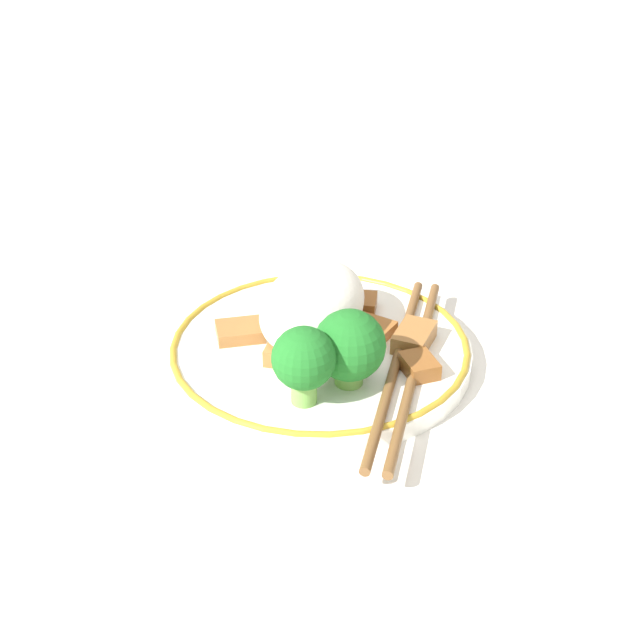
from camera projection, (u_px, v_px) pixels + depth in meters
The scene contains 13 objects.
ground_plane at pixel (320, 360), 0.63m from camera, with size 3.00×3.00×0.00m, color silver.
plate at pixel (320, 350), 0.62m from camera, with size 0.21×0.21×0.02m.
rice_mound at pixel (313, 306), 0.62m from camera, with size 0.10×0.07×0.05m.
broccoli_back_left at pixel (304, 360), 0.55m from camera, with size 0.04×0.04×0.05m.
broccoli_back_center at pixel (349, 346), 0.57m from camera, with size 0.05×0.05×0.05m.
meat_near_front at pixel (414, 337), 0.62m from camera, with size 0.04×0.03×0.01m.
meat_near_left at pixel (419, 366), 0.59m from camera, with size 0.03×0.03×0.01m.
meat_near_right at pixel (240, 331), 0.63m from camera, with size 0.04×0.04×0.01m.
meat_near_back at pixel (285, 354), 0.60m from camera, with size 0.02×0.03×0.01m.
meat_on_rice_edge at pixel (370, 330), 0.63m from camera, with size 0.04×0.04×0.01m.
meat_mid_left at pixel (354, 303), 0.66m from camera, with size 0.03×0.04×0.01m.
chopsticks at pixel (405, 365), 0.59m from camera, with size 0.23×0.04×0.01m.
drinking_glass at pixel (613, 446), 0.47m from camera, with size 0.06×0.06×0.09m.
Camera 1 is at (-0.50, -0.17, 0.35)m, focal length 50.00 mm.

